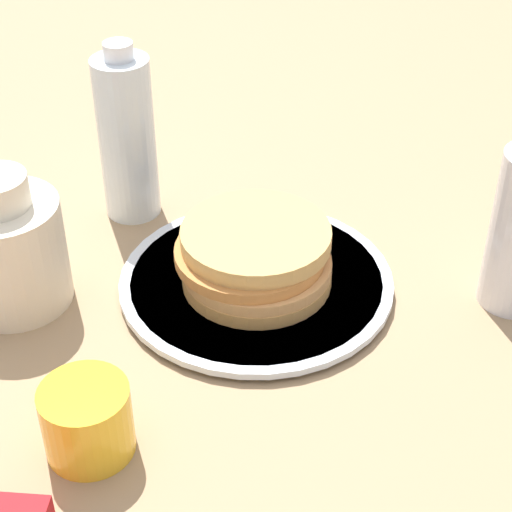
{
  "coord_description": "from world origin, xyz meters",
  "views": [
    {
      "loc": [
        -0.7,
        0.06,
        0.54
      ],
      "look_at": [
        -0.02,
        0.0,
        0.04
      ],
      "focal_mm": 60.0,
      "sensor_mm": 36.0,
      "label": 1
    }
  ],
  "objects_px": {
    "pancake_stack": "(254,256)",
    "cream_jug": "(8,249)",
    "plate": "(256,282)",
    "water_bottle_mid": "(127,137)",
    "juice_glass": "(87,420)"
  },
  "relations": [
    {
      "from": "plate",
      "to": "pancake_stack",
      "type": "relative_size",
      "value": 1.72
    },
    {
      "from": "pancake_stack",
      "to": "cream_jug",
      "type": "xyz_separation_m",
      "value": [
        0.0,
        0.24,
        0.02
      ]
    },
    {
      "from": "plate",
      "to": "juice_glass",
      "type": "relative_size",
      "value": 3.78
    },
    {
      "from": "water_bottle_mid",
      "to": "plate",
      "type": "bearing_deg",
      "value": -140.44
    },
    {
      "from": "juice_glass",
      "to": "cream_jug",
      "type": "distance_m",
      "value": 0.22
    },
    {
      "from": "cream_jug",
      "to": "water_bottle_mid",
      "type": "distance_m",
      "value": 0.19
    },
    {
      "from": "water_bottle_mid",
      "to": "juice_glass",
      "type": "bearing_deg",
      "value": 176.06
    },
    {
      "from": "juice_glass",
      "to": "water_bottle_mid",
      "type": "height_order",
      "value": "water_bottle_mid"
    },
    {
      "from": "juice_glass",
      "to": "cream_jug",
      "type": "bearing_deg",
      "value": 23.33
    },
    {
      "from": "pancake_stack",
      "to": "water_bottle_mid",
      "type": "bearing_deg",
      "value": 39.07
    },
    {
      "from": "pancake_stack",
      "to": "juice_glass",
      "type": "xyz_separation_m",
      "value": [
        -0.2,
        0.15,
        -0.01
      ]
    },
    {
      "from": "juice_glass",
      "to": "cream_jug",
      "type": "xyz_separation_m",
      "value": [
        0.2,
        0.09,
        0.03
      ]
    },
    {
      "from": "pancake_stack",
      "to": "cream_jug",
      "type": "relative_size",
      "value": 1.14
    },
    {
      "from": "plate",
      "to": "water_bottle_mid",
      "type": "bearing_deg",
      "value": 39.56
    },
    {
      "from": "pancake_stack",
      "to": "water_bottle_mid",
      "type": "relative_size",
      "value": 0.79
    }
  ]
}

